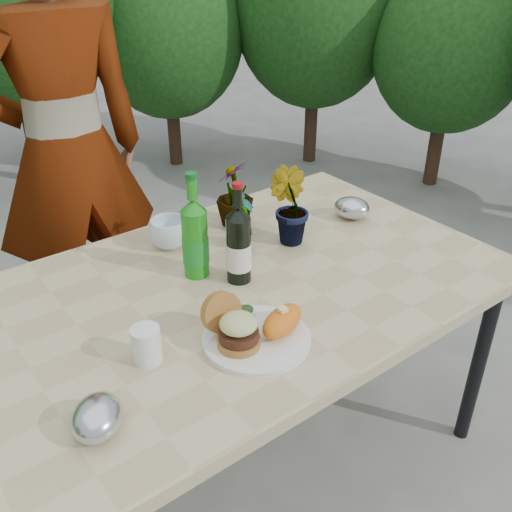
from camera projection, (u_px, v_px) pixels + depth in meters
ground at (243, 455)px, 2.08m from camera, size 80.00×80.00×0.00m
patio_table at (240, 299)px, 1.73m from camera, size 1.60×1.00×0.75m
shrub_hedge at (84, 51)px, 2.73m from camera, size 6.95×5.22×2.21m
dinner_plate at (256, 339)px, 1.46m from camera, size 0.28×0.28×0.01m
burger_stack at (234, 327)px, 1.42m from camera, size 0.11×0.16×0.11m
sweet_potato at (282, 321)px, 1.46m from camera, size 0.17×0.12×0.06m
grilled_veg at (241, 313)px, 1.52m from camera, size 0.08×0.05×0.03m
wine_bottle at (239, 246)px, 1.66m from camera, size 0.08×0.08×0.31m
sparkling_water at (195, 239)px, 1.68m from camera, size 0.08×0.08×0.33m
plastic_cup at (147, 345)px, 1.38m from camera, size 0.07×0.07×0.09m
seedling_left at (242, 217)px, 1.84m from camera, size 0.14×0.14×0.22m
seedling_mid at (289, 207)px, 1.86m from camera, size 0.14×0.16×0.25m
seedling_right at (235, 194)px, 1.97m from camera, size 0.18×0.18×0.24m
blue_bowl at (169, 233)px, 1.87m from camera, size 0.17×0.17×0.10m
foil_packet_left at (97, 417)px, 1.19m from camera, size 0.17×0.17×0.08m
foil_packet_right at (352, 208)px, 2.06m from camera, size 0.16×0.17×0.08m
person at (67, 155)px, 2.19m from camera, size 0.68×0.47×1.82m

